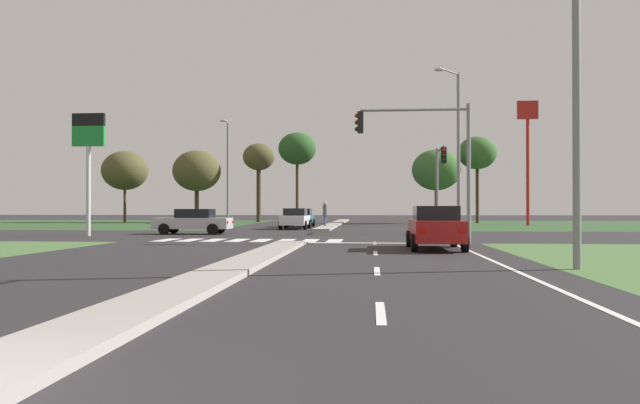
{
  "coord_description": "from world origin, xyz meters",
  "views": [
    {
      "loc": [
        3.37,
        -4.21,
        1.53
      ],
      "look_at": [
        0.15,
        34.64,
        1.91
      ],
      "focal_mm": 35.0,
      "sensor_mm": 36.0,
      "label": 1
    }
  ],
  "objects_px": {
    "traffic_signal_far_right": "(440,173)",
    "car_red_near": "(435,227)",
    "car_white_fourth": "(295,218)",
    "traffic_signal_near_right": "(428,147)",
    "street_lamp_third": "(227,167)",
    "car_silver_second": "(193,221)",
    "treeline_second": "(197,171)",
    "street_lamp_second": "(457,143)",
    "street_lamp_near": "(579,78)",
    "fastfood_pole_sign": "(528,134)",
    "treeline_third": "(259,158)",
    "treeline_fourth": "(297,149)",
    "treeline_fifth": "(477,153)",
    "treeline_near": "(125,171)",
    "fuel_price_totem": "(89,146)",
    "pedestrian_at_median": "(325,211)",
    "treeline_sixth": "(436,170)",
    "car_teal_third": "(301,217)"
  },
  "relations": [
    {
      "from": "street_lamp_second",
      "to": "street_lamp_third",
      "type": "distance_m",
      "value": 21.54
    },
    {
      "from": "fastfood_pole_sign",
      "to": "treeline_near",
      "type": "distance_m",
      "value": 41.29
    },
    {
      "from": "traffic_signal_far_right",
      "to": "street_lamp_second",
      "type": "height_order",
      "value": "street_lamp_second"
    },
    {
      "from": "car_red_near",
      "to": "street_lamp_second",
      "type": "height_order",
      "value": "street_lamp_second"
    },
    {
      "from": "traffic_signal_near_right",
      "to": "treeline_third",
      "type": "relative_size",
      "value": 0.71
    },
    {
      "from": "pedestrian_at_median",
      "to": "fuel_price_totem",
      "type": "distance_m",
      "value": 19.49
    },
    {
      "from": "traffic_signal_far_right",
      "to": "treeline_fifth",
      "type": "relative_size",
      "value": 0.61
    },
    {
      "from": "street_lamp_near",
      "to": "treeline_sixth",
      "type": "relative_size",
      "value": 1.13
    },
    {
      "from": "fuel_price_totem",
      "to": "treeline_second",
      "type": "bearing_deg",
      "value": 95.54
    },
    {
      "from": "street_lamp_near",
      "to": "treeline_third",
      "type": "relative_size",
      "value": 0.98
    },
    {
      "from": "car_red_near",
      "to": "street_lamp_second",
      "type": "xyz_separation_m",
      "value": [
        2.62,
        13.62,
        4.51
      ]
    },
    {
      "from": "car_white_fourth",
      "to": "street_lamp_second",
      "type": "relative_size",
      "value": 0.46
    },
    {
      "from": "traffic_signal_far_right",
      "to": "car_red_near",
      "type": "bearing_deg",
      "value": -96.7
    },
    {
      "from": "car_silver_second",
      "to": "treeline_near",
      "type": "height_order",
      "value": "treeline_near"
    },
    {
      "from": "treeline_fourth",
      "to": "treeline_fifth",
      "type": "distance_m",
      "value": 18.43
    },
    {
      "from": "fuel_price_totem",
      "to": "treeline_fourth",
      "type": "height_order",
      "value": "treeline_fourth"
    },
    {
      "from": "fastfood_pole_sign",
      "to": "treeline_third",
      "type": "relative_size",
      "value": 1.29
    },
    {
      "from": "car_white_fourth",
      "to": "traffic_signal_near_right",
      "type": "distance_m",
      "value": 19.46
    },
    {
      "from": "car_white_fourth",
      "to": "traffic_signal_near_right",
      "type": "bearing_deg",
      "value": 114.72
    },
    {
      "from": "fastfood_pole_sign",
      "to": "treeline_third",
      "type": "xyz_separation_m",
      "value": [
        -25.94,
        10.51,
        -1.13
      ]
    },
    {
      "from": "car_white_fourth",
      "to": "street_lamp_third",
      "type": "distance_m",
      "value": 9.27
    },
    {
      "from": "treeline_second",
      "to": "car_white_fourth",
      "type": "bearing_deg",
      "value": -56.85
    },
    {
      "from": "treeline_third",
      "to": "car_silver_second",
      "type": "bearing_deg",
      "value": -86.73
    },
    {
      "from": "car_white_fourth",
      "to": "treeline_third",
      "type": "height_order",
      "value": "treeline_third"
    },
    {
      "from": "traffic_signal_near_right",
      "to": "street_lamp_near",
      "type": "distance_m",
      "value": 12.15
    },
    {
      "from": "treeline_near",
      "to": "traffic_signal_near_right",
      "type": "bearing_deg",
      "value": -52.3
    },
    {
      "from": "car_silver_second",
      "to": "car_white_fourth",
      "type": "relative_size",
      "value": 1.03
    },
    {
      "from": "car_teal_third",
      "to": "treeline_near",
      "type": "bearing_deg",
      "value": -35.46
    },
    {
      "from": "car_white_fourth",
      "to": "fastfood_pole_sign",
      "type": "height_order",
      "value": "fastfood_pole_sign"
    },
    {
      "from": "fuel_price_totem",
      "to": "treeline_fourth",
      "type": "xyz_separation_m",
      "value": [
        7.74,
        31.37,
        2.74
      ]
    },
    {
      "from": "car_white_fourth",
      "to": "treeline_sixth",
      "type": "height_order",
      "value": "treeline_sixth"
    },
    {
      "from": "street_lamp_second",
      "to": "treeline_second",
      "type": "relative_size",
      "value": 1.24
    },
    {
      "from": "car_white_fourth",
      "to": "traffic_signal_far_right",
      "type": "xyz_separation_m",
      "value": [
        9.77,
        -5.67,
        2.93
      ]
    },
    {
      "from": "car_silver_second",
      "to": "treeline_second",
      "type": "xyz_separation_m",
      "value": [
        -8.11,
        29.09,
        4.71
      ]
    },
    {
      "from": "car_silver_second",
      "to": "street_lamp_third",
      "type": "xyz_separation_m",
      "value": [
        -1.39,
        14.59,
        4.12
      ]
    },
    {
      "from": "car_teal_third",
      "to": "pedestrian_at_median",
      "type": "distance_m",
      "value": 3.23
    },
    {
      "from": "street_lamp_near",
      "to": "pedestrian_at_median",
      "type": "relative_size",
      "value": 4.4
    },
    {
      "from": "car_white_fourth",
      "to": "traffic_signal_far_right",
      "type": "bearing_deg",
      "value": 149.88
    },
    {
      "from": "street_lamp_third",
      "to": "treeline_near",
      "type": "xyz_separation_m",
      "value": [
        -14.68,
        14.67,
        0.68
      ]
    },
    {
      "from": "car_red_near",
      "to": "treeline_fifth",
      "type": "xyz_separation_m",
      "value": [
        8.36,
        40.96,
        6.27
      ]
    },
    {
      "from": "pedestrian_at_median",
      "to": "traffic_signal_near_right",
      "type": "bearing_deg",
      "value": -137.79
    },
    {
      "from": "car_silver_second",
      "to": "traffic_signal_far_right",
      "type": "xyz_separation_m",
      "value": [
        14.68,
        3.5,
        2.94
      ]
    },
    {
      "from": "street_lamp_second",
      "to": "fuel_price_totem",
      "type": "bearing_deg",
      "value": -168.69
    },
    {
      "from": "treeline_sixth",
      "to": "fuel_price_totem",
      "type": "bearing_deg",
      "value": -126.3
    },
    {
      "from": "car_red_near",
      "to": "car_silver_second",
      "type": "relative_size",
      "value": 1.02
    },
    {
      "from": "street_lamp_near",
      "to": "treeline_second",
      "type": "height_order",
      "value": "street_lamp_near"
    },
    {
      "from": "car_red_near",
      "to": "pedestrian_at_median",
      "type": "height_order",
      "value": "pedestrian_at_median"
    },
    {
      "from": "treeline_fifth",
      "to": "traffic_signal_far_right",
      "type": "bearing_deg",
      "value": -104.54
    },
    {
      "from": "street_lamp_near",
      "to": "traffic_signal_far_right",
      "type": "bearing_deg",
      "value": 92.07
    },
    {
      "from": "car_silver_second",
      "to": "treeline_third",
      "type": "xyz_separation_m",
      "value": [
        -1.77,
        30.89,
        6.17
      ]
    }
  ]
}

